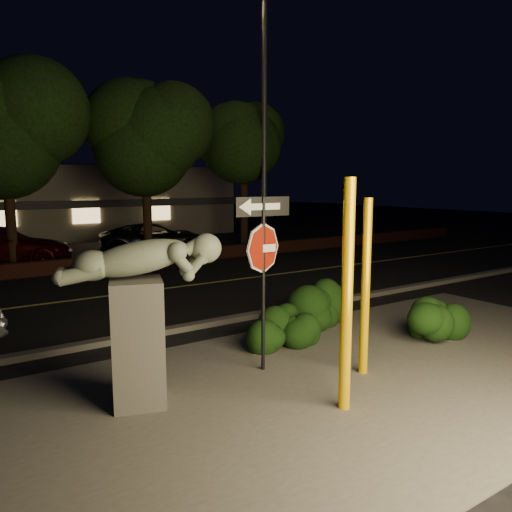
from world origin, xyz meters
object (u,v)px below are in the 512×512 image
Objects in this scene: yellow_pole_right at (365,288)px; sculpture at (140,302)px; parked_car_dark at (156,238)px; streetlight at (259,103)px; yellow_pole_left at (347,297)px; signpost at (263,249)px.

sculpture is at bearing 164.81° from yellow_pole_right.
parked_car_dark is (2.69, 15.10, -0.78)m from yellow_pole_right.
sculpture is (-3.45, 0.94, 0.05)m from yellow_pole_right.
sculpture is at bearing -120.40° from streetlight.
yellow_pole_right is at bearing 33.55° from yellow_pole_left.
yellow_pole_right is 1.00× the size of signpost.
yellow_pole_left is 1.10× the size of signpost.
yellow_pole_left is 1.11× the size of yellow_pole_right.
yellow_pole_right reaches higher than sculpture.
streetlight is (7.36, 10.92, 4.29)m from signpost.
streetlight is at bearing 68.07° from sculpture.
signpost is at bearing 21.47° from sculpture.
signpost is 0.27× the size of streetlight.
yellow_pole_right is 1.19× the size of sculpture.
yellow_pole_left is at bearing -177.95° from parked_car_dark.
parked_car_dark is (-3.38, 3.14, -5.69)m from streetlight.
yellow_pole_left is 0.30× the size of streetlight.
yellow_pole_left is 1.42m from yellow_pole_right.
sculpture is 0.50× the size of parked_car_dark.
sculpture is 15.46m from parked_car_dark.
yellow_pole_left is 16.37m from parked_car_dark.
yellow_pole_left is 1.32× the size of sculpture.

